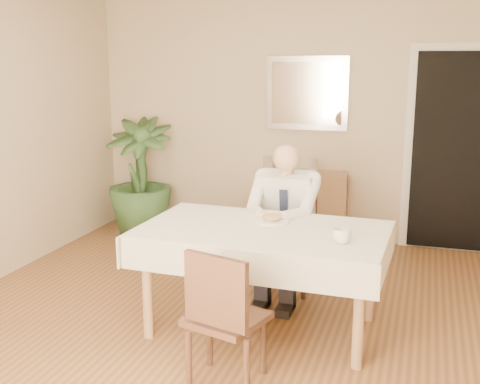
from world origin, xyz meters
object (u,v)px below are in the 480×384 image
(chair_near, at_px, (222,313))
(sideboard, at_px, (301,206))
(chair_far, at_px, (290,231))
(seated_man, at_px, (283,216))
(coffee_mug, at_px, (342,236))
(dining_table, at_px, (263,240))
(potted_palm, at_px, (140,176))

(chair_near, xyz_separation_m, sideboard, (-0.17, 3.05, -0.11))
(chair_far, height_order, chair_near, chair_far)
(seated_man, height_order, coffee_mug, seated_man)
(dining_table, xyz_separation_m, chair_near, (-0.00, -0.86, -0.18))
(chair_near, distance_m, coffee_mug, 0.95)
(dining_table, distance_m, sideboard, 2.21)
(dining_table, xyz_separation_m, chair_far, (-0.00, 0.88, -0.18))
(chair_far, xyz_separation_m, sideboard, (-0.17, 1.30, -0.11))
(chair_far, bearing_deg, sideboard, 104.31)
(chair_far, xyz_separation_m, potted_palm, (-1.93, 1.07, 0.15))
(coffee_mug, bearing_deg, sideboard, 107.50)
(chair_far, distance_m, coffee_mug, 1.24)
(dining_table, xyz_separation_m, coffee_mug, (0.57, -0.18, 0.13))
(dining_table, bearing_deg, seated_man, 91.95)
(chair_far, bearing_deg, chair_near, -83.24)
(dining_table, distance_m, chair_far, 0.90)
(chair_far, height_order, coffee_mug, chair_far)
(chair_far, relative_size, sideboard, 0.93)
(dining_table, height_order, chair_far, chair_far)
(chair_near, bearing_deg, sideboard, 109.42)
(seated_man, bearing_deg, dining_table, -90.00)
(dining_table, relative_size, potted_palm, 1.37)
(sideboard, bearing_deg, potted_palm, -177.46)
(chair_far, xyz_separation_m, chair_near, (-0.00, -1.74, -0.01))
(seated_man, relative_size, coffee_mug, 10.44)
(potted_palm, bearing_deg, dining_table, -45.27)
(sideboard, height_order, potted_palm, potted_palm)
(dining_table, height_order, potted_palm, potted_palm)
(chair_far, bearing_deg, seated_man, -83.18)
(dining_table, xyz_separation_m, seated_man, (-0.00, 0.59, 0.02))
(chair_near, relative_size, potted_palm, 0.68)
(dining_table, relative_size, coffee_mug, 14.65)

